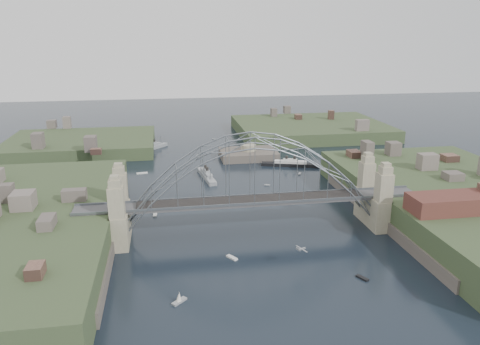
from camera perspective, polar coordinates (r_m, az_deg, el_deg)
name	(u,v)px	position (r m, az deg, el deg)	size (l,w,h in m)	color
ground	(252,232)	(116.38, 1.46, -7.25)	(500.00, 500.00, 0.00)	black
bridge	(252,184)	(111.94, 1.51, -1.48)	(84.00, 13.80, 24.60)	#49494B
shore_west	(5,240)	(119.67, -26.85, -7.45)	(50.50, 90.00, 12.00)	#334425
shore_east	(463,210)	(137.75, 25.66, -4.21)	(50.50, 90.00, 12.00)	#334425
headland_nw	(82,148)	(207.71, -18.80, 2.82)	(60.00, 45.00, 9.00)	#334425
headland_ne	(310,132)	(230.36, 8.59, 4.90)	(70.00, 55.00, 9.50)	#334425
fort_island	(248,159)	(183.63, 1.04, 1.70)	(22.00, 16.00, 9.40)	#4F473E
wharf_shed	(453,203)	(117.02, 24.61, -3.44)	(20.00, 8.00, 4.00)	#592D26
finger_pier	(465,271)	(107.35, 25.87, -10.82)	(4.00, 22.00, 1.40)	#49494B
naval_cruiser_near	(207,175)	(158.29, -4.13, -0.36)	(5.11, 18.98, 5.64)	#93979B
naval_cruiser_far	(153,147)	(200.68, -10.64, 3.07)	(12.67, 13.70, 5.54)	#93979B
ocean_liner	(290,164)	(172.85, 6.20, 1.04)	(21.20, 8.81, 5.22)	black
aeroplane	(301,249)	(97.94, 7.46, -9.29)	(2.05, 3.52, 0.53)	#A3A5A9
small_boat_a	(155,214)	(128.33, -10.36, -5.05)	(1.10, 2.74, 1.43)	silver
small_boat_b	(267,185)	(150.43, 3.33, -1.56)	(1.95, 1.40, 0.45)	silver
small_boat_c	(232,258)	(103.39, -1.00, -10.41)	(2.38, 2.92, 0.45)	silver
small_boat_d	(300,174)	(163.57, 7.32, -0.16)	(1.75, 2.52, 0.45)	silver
small_boat_e	(142,173)	(166.38, -11.92, -0.09)	(3.91, 1.71, 0.45)	silver
small_boat_f	(211,175)	(161.14, -3.59, -0.31)	(1.03, 1.76, 0.45)	silver
small_boat_g	(362,278)	(98.74, 14.77, -12.41)	(2.08, 2.79, 0.45)	silver
small_boat_h	(199,156)	(186.09, -5.10, 2.04)	(2.09, 0.69, 1.43)	silver
small_boat_i	(353,197)	(143.57, 13.67, -2.93)	(1.98, 2.06, 0.45)	silver
small_boat_j	(179,299)	(88.72, -7.47, -15.10)	(3.04, 2.93, 2.38)	silver
small_boat_k	(214,139)	(216.02, -3.19, 4.11)	(1.91, 1.46, 0.45)	silver
small_boat_l	(83,194)	(150.12, -18.70, -2.49)	(2.48, 1.42, 0.45)	silver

